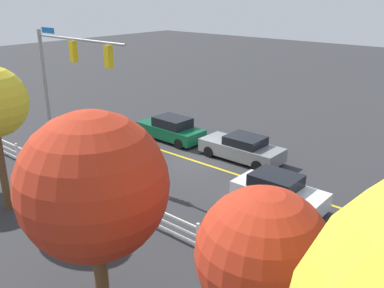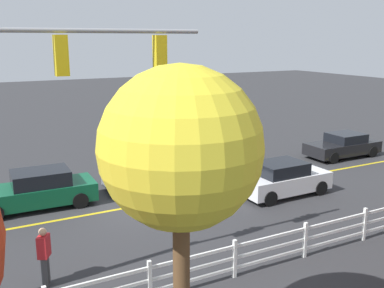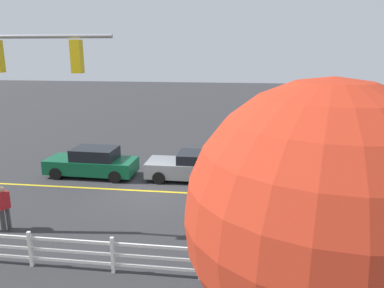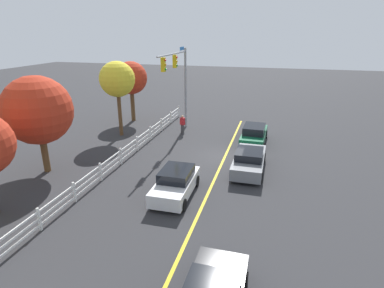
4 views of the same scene
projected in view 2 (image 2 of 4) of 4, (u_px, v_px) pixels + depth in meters
name	position (u px, v px, depth m)	size (l,w,h in m)	color
ground_plane	(138.00, 206.00, 18.36)	(120.00, 120.00, 0.00)	#2D2D30
lane_center_stripe	(221.00, 191.00, 20.18)	(28.00, 0.16, 0.01)	gold
signal_assembly	(27.00, 105.00, 10.94)	(6.86, 0.38, 7.27)	gray
car_0	(283.00, 179.00, 19.54)	(4.08, 1.91, 1.49)	silver
car_1	(158.00, 172.00, 20.61)	(4.77, 1.95, 1.44)	slate
car_2	(343.00, 146.00, 25.87)	(4.42, 1.95, 1.37)	black
car_3	(37.00, 190.00, 18.04)	(4.70, 1.97, 1.53)	#0C4C2D
pedestrian	(44.00, 254.00, 12.27)	(0.42, 0.48, 1.69)	#3F3F42
white_rail_fence	(305.00, 239.00, 13.93)	(26.10, 0.10, 1.15)	white
tree_4	(181.00, 150.00, 7.82)	(2.92, 2.92, 6.27)	brown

